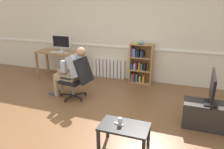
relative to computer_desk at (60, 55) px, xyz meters
The scene contains 15 objects.
ground_plane 2.97m from the computer_desk, 47.86° to the right, with size 18.00×18.00×0.00m, color brown.
back_wall 2.13m from the computer_desk, 14.40° to the left, with size 12.00×0.13×2.70m.
computer_desk is the anchor object (origin of this frame).
imac_monitor 0.39m from the computer_desk, 63.70° to the left, with size 0.58×0.14×0.46m.
keyboard 0.18m from the computer_desk, 87.96° to the right, with size 0.40×0.12×0.02m, color silver.
computer_mouse 0.35m from the computer_desk, 21.78° to the right, with size 0.06×0.10×0.03m, color white.
bookshelf 2.36m from the computer_desk, ahead, with size 0.61×0.30×1.13m.
radiator 1.49m from the computer_desk, 15.68° to the left, with size 0.96×0.08×0.55m.
office_chair 1.78m from the computer_desk, 44.77° to the right, with size 0.80×0.62×0.98m.
person_seated 1.64m from the computer_desk, 48.45° to the right, with size 1.01×0.44×1.22m.
tv_stand 4.28m from the computer_desk, 21.07° to the right, with size 0.85×0.42×0.46m.
tv_screen 4.26m from the computer_desk, 21.06° to the right, with size 0.22×0.81×0.54m.
coffee_table 3.80m from the computer_desk, 43.38° to the right, with size 0.73×0.45×0.39m.
drinking_glass 3.74m from the computer_desk, 44.08° to the right, with size 0.06×0.06×0.12m, color silver.
spare_remote 3.73m from the computer_desk, 44.26° to the right, with size 0.04×0.15×0.02m, color white.
Camera 1 is at (1.56, -3.10, 2.11)m, focal length 34.43 mm.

